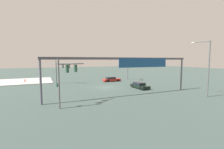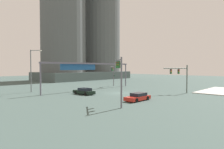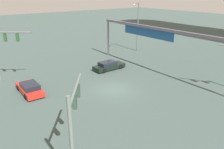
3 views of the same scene
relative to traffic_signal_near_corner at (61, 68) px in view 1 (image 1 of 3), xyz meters
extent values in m
plane|color=#3B4C48|center=(-7.98, 9.22, -3.73)|extent=(194.49, 194.49, 0.00)
cube|color=#B2B2AC|center=(9.52, -8.23, -3.66)|extent=(15.48, 13.50, 0.15)
cylinder|color=#596761|center=(1.04, -0.77, -0.92)|extent=(0.24, 0.24, 5.62)
cylinder|color=#596761|center=(-0.95, 0.71, 1.22)|extent=(4.10, 3.09, 0.18)
cube|color=#2C4133|center=(-0.43, 0.32, 0.61)|extent=(0.41, 0.40, 0.95)
cylinder|color=red|center=(-0.53, 0.19, 0.90)|extent=(0.20, 0.17, 0.20)
cylinder|color=orange|center=(-0.53, 0.19, 0.60)|extent=(0.20, 0.17, 0.20)
cylinder|color=green|center=(-0.53, 0.19, 0.30)|extent=(0.20, 0.17, 0.20)
cube|color=#2C4133|center=(-1.74, 1.29, 0.61)|extent=(0.41, 0.40, 0.95)
cylinder|color=red|center=(-1.84, 1.16, 0.90)|extent=(0.20, 0.17, 0.20)
cylinder|color=orange|center=(-1.84, 1.16, 0.60)|extent=(0.20, 0.17, 0.20)
cylinder|color=green|center=(-1.84, 1.16, 0.30)|extent=(0.20, 0.17, 0.20)
cylinder|color=slate|center=(2.39, 20.24, -0.76)|extent=(0.18, 0.18, 5.95)
cylinder|color=slate|center=(0.64, 19.13, 1.56)|extent=(3.57, 2.32, 0.14)
cube|color=#274736|center=(1.30, 19.55, 0.97)|extent=(0.41, 0.39, 0.95)
cylinder|color=red|center=(1.38, 19.41, 1.26)|extent=(0.20, 0.16, 0.20)
cylinder|color=orange|center=(1.38, 19.41, 0.96)|extent=(0.20, 0.16, 0.20)
cylinder|color=green|center=(1.38, 19.41, 0.66)|extent=(0.20, 0.16, 0.20)
cube|color=#274736|center=(0.14, 18.81, 0.97)|extent=(0.41, 0.39, 0.95)
cylinder|color=red|center=(0.22, 18.68, 1.26)|extent=(0.20, 0.16, 0.20)
cylinder|color=orange|center=(0.22, 18.68, 0.96)|extent=(0.20, 0.16, 0.20)
cylinder|color=green|center=(0.22, 18.68, 0.66)|extent=(0.20, 0.16, 0.20)
cube|color=#274736|center=(2.51, 20.04, -0.88)|extent=(0.38, 0.36, 0.44)
cylinder|color=slate|center=(-18.84, -0.52, -0.51)|extent=(0.22, 0.22, 6.45)
cylinder|color=slate|center=(-17.38, 1.32, 2.38)|extent=(3.05, 3.79, 0.17)
cube|color=#254E25|center=(-17.93, 0.63, 1.78)|extent=(0.40, 0.41, 0.95)
cylinder|color=red|center=(-18.05, 0.73, 2.07)|extent=(0.17, 0.19, 0.20)
cylinder|color=orange|center=(-18.05, 0.73, 1.77)|extent=(0.17, 0.19, 0.20)
cylinder|color=green|center=(-18.05, 0.73, 1.47)|extent=(0.17, 0.19, 0.20)
cube|color=#254E25|center=(-17.01, 1.79, 1.78)|extent=(0.40, 0.41, 0.95)
cylinder|color=red|center=(-17.14, 1.89, 2.07)|extent=(0.17, 0.19, 0.20)
cylinder|color=orange|center=(-17.14, 1.89, 1.77)|extent=(0.17, 0.19, 0.20)
cylinder|color=green|center=(-17.14, 1.89, 1.47)|extent=(0.17, 0.19, 0.20)
cylinder|color=slate|center=(-19.33, 23.54, 0.65)|extent=(0.20, 0.20, 8.76)
cylinder|color=slate|center=(-18.78, 22.51, 4.88)|extent=(1.21, 2.12, 0.12)
ellipsoid|color=silver|center=(-18.23, 21.48, 4.78)|extent=(0.55, 0.67, 0.20)
cylinder|color=slate|center=(-20.32, 17.55, -0.82)|extent=(0.28, 0.28, 5.83)
cylinder|color=slate|center=(4.36, 17.55, -0.82)|extent=(0.28, 0.28, 5.83)
cube|color=slate|center=(-7.98, 17.55, 2.28)|extent=(25.08, 0.35, 0.35)
cube|color=#1F528E|center=(-11.39, 17.76, 1.58)|extent=(9.34, 0.08, 1.49)
cube|color=black|center=(-13.94, 13.00, -3.30)|extent=(1.77, 4.71, 0.55)
cube|color=black|center=(-13.93, 12.71, -2.77)|extent=(1.55, 2.45, 0.50)
cylinder|color=black|center=(-14.76, 14.45, -3.41)|extent=(0.22, 0.64, 0.64)
cylinder|color=black|center=(-13.13, 14.46, -3.41)|extent=(0.22, 0.64, 0.64)
cylinder|color=black|center=(-14.74, 11.53, -3.41)|extent=(0.22, 0.64, 0.64)
cylinder|color=black|center=(-13.11, 11.54, -3.41)|extent=(0.22, 0.64, 0.64)
cube|color=red|center=(-12.89, 1.23, -3.30)|extent=(4.63, 1.91, 0.55)
cube|color=black|center=(-12.62, 1.22, -2.77)|extent=(2.42, 1.65, 0.50)
cylinder|color=black|center=(-14.34, 0.40, -3.41)|extent=(0.64, 0.23, 0.64)
cylinder|color=black|center=(-14.31, 2.11, -3.41)|extent=(0.64, 0.23, 0.64)
cylinder|color=black|center=(-11.48, 0.35, -3.41)|extent=(0.64, 0.23, 0.64)
cylinder|color=black|center=(-11.45, 2.06, -3.41)|extent=(0.64, 0.23, 0.64)
cylinder|color=red|center=(8.29, -6.03, -3.31)|extent=(0.22, 0.22, 0.55)
sphere|color=red|center=(8.29, -6.03, -2.96)|extent=(0.18, 0.18, 0.18)
cylinder|color=red|center=(8.45, -6.03, -3.28)|extent=(0.12, 0.10, 0.10)
camera|label=1|loc=(4.09, 39.23, 2.07)|focal=24.91mm
camera|label=2|loc=(-37.73, -16.46, 1.41)|focal=31.63mm
camera|label=3|loc=(10.69, -5.28, 6.97)|focal=35.98mm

